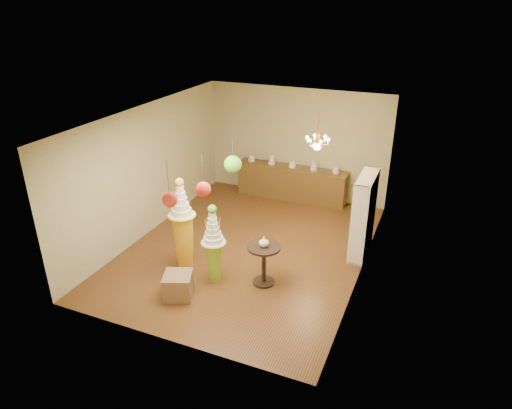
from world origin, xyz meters
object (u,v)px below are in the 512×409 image
at_px(sideboard, 292,182).
at_px(round_table, 264,259).
at_px(pedestal_green, 214,251).
at_px(pedestal_orange, 183,234).

distance_m(sideboard, round_table, 4.17).
relative_size(pedestal_green, pedestal_orange, 0.82).
xyz_separation_m(pedestal_orange, sideboard, (0.90, 4.18, -0.29)).
bearing_deg(pedestal_green, round_table, 15.40).
xyz_separation_m(pedestal_orange, round_table, (1.72, 0.09, -0.24)).
bearing_deg(pedestal_orange, sideboard, 77.81).
distance_m(pedestal_green, pedestal_orange, 0.81).
height_order(pedestal_green, sideboard, pedestal_green).
bearing_deg(round_table, pedestal_orange, -176.98).
distance_m(pedestal_green, sideboard, 4.35).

